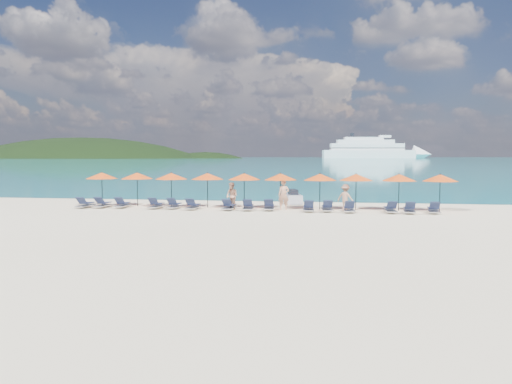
# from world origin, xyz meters

# --- Properties ---
(ground) EXTENTS (1400.00, 1400.00, 0.00)m
(ground) POSITION_xyz_m (0.00, 0.00, 0.00)
(ground) COLOR beige
(sea) EXTENTS (1600.00, 1300.00, 0.01)m
(sea) POSITION_xyz_m (0.00, 660.00, 0.01)
(sea) COLOR #1FA9B2
(sea) RESTS_ON ground
(headland_main) EXTENTS (374.00, 242.00, 126.50)m
(headland_main) POSITION_xyz_m (-300.00, 540.00, -38.00)
(headland_main) COLOR black
(headland_main) RESTS_ON ground
(headland_small) EXTENTS (162.00, 126.00, 85.50)m
(headland_small) POSITION_xyz_m (-150.00, 560.00, -35.00)
(headland_small) COLOR black
(headland_small) RESTS_ON ground
(cruise_ship) EXTENTS (135.25, 39.27, 37.19)m
(cruise_ship) POSITION_xyz_m (56.94, 607.01, 9.68)
(cruise_ship) COLOR white
(cruise_ship) RESTS_ON ground
(jetski) EXTENTS (1.59, 2.83, 0.95)m
(jetski) POSITION_xyz_m (1.69, 8.80, 0.39)
(jetski) COLOR #B3B9CA
(jetski) RESTS_ON ground
(beachgoer_a) EXTENTS (0.67, 0.44, 1.84)m
(beachgoer_a) POSITION_xyz_m (1.49, 4.54, 0.92)
(beachgoer_a) COLOR tan
(beachgoer_a) RESTS_ON ground
(beachgoer_b) EXTENTS (0.94, 0.84, 1.68)m
(beachgoer_b) POSITION_xyz_m (-1.73, 4.34, 0.84)
(beachgoer_b) COLOR tan
(beachgoer_b) RESTS_ON ground
(beachgoer_c) EXTENTS (1.15, 0.86, 1.61)m
(beachgoer_c) POSITION_xyz_m (5.24, 4.71, 0.80)
(beachgoer_c) COLOR tan
(beachgoer_c) RESTS_ON ground
(umbrella_0) EXTENTS (2.10, 2.10, 2.28)m
(umbrella_0) POSITION_xyz_m (-10.70, 5.08, 2.02)
(umbrella_0) COLOR black
(umbrella_0) RESTS_ON ground
(umbrella_1) EXTENTS (2.10, 2.10, 2.28)m
(umbrella_1) POSITION_xyz_m (-8.29, 5.23, 2.02)
(umbrella_1) COLOR black
(umbrella_1) RESTS_ON ground
(umbrella_2) EXTENTS (2.10, 2.10, 2.28)m
(umbrella_2) POSITION_xyz_m (-5.88, 5.01, 2.02)
(umbrella_2) COLOR black
(umbrella_2) RESTS_ON ground
(umbrella_3) EXTENTS (2.10, 2.10, 2.28)m
(umbrella_3) POSITION_xyz_m (-3.50, 5.15, 2.02)
(umbrella_3) COLOR black
(umbrella_3) RESTS_ON ground
(umbrella_4) EXTENTS (2.10, 2.10, 2.28)m
(umbrella_4) POSITION_xyz_m (-1.08, 5.05, 2.02)
(umbrella_4) COLOR black
(umbrella_4) RESTS_ON ground
(umbrella_5) EXTENTS (2.10, 2.10, 2.28)m
(umbrella_5) POSITION_xyz_m (1.21, 5.22, 2.02)
(umbrella_5) COLOR black
(umbrella_5) RESTS_ON ground
(umbrella_6) EXTENTS (2.10, 2.10, 2.28)m
(umbrella_6) POSITION_xyz_m (3.68, 5.15, 2.02)
(umbrella_6) COLOR black
(umbrella_6) RESTS_ON ground
(umbrella_7) EXTENTS (2.10, 2.10, 2.28)m
(umbrella_7) POSITION_xyz_m (5.89, 5.22, 2.02)
(umbrella_7) COLOR black
(umbrella_7) RESTS_ON ground
(umbrella_8) EXTENTS (2.10, 2.10, 2.28)m
(umbrella_8) POSITION_xyz_m (8.45, 5.19, 2.02)
(umbrella_8) COLOR black
(umbrella_8) RESTS_ON ground
(umbrella_9) EXTENTS (2.10, 2.10, 2.28)m
(umbrella_9) POSITION_xyz_m (10.81, 5.08, 2.02)
(umbrella_9) COLOR black
(umbrella_9) RESTS_ON ground
(lounger_0) EXTENTS (0.68, 1.72, 0.66)m
(lounger_0) POSITION_xyz_m (-11.20, 3.69, 0.24)
(lounger_0) COLOR silver
(lounger_0) RESTS_ON ground
(lounger_1) EXTENTS (0.65, 1.71, 0.66)m
(lounger_1) POSITION_xyz_m (-10.13, 4.00, 0.24)
(lounger_1) COLOR silver
(lounger_1) RESTS_ON ground
(lounger_2) EXTENTS (0.74, 1.74, 0.66)m
(lounger_2) POSITION_xyz_m (-8.84, 4.07, 0.24)
(lounger_2) COLOR silver
(lounger_2) RESTS_ON ground
(lounger_3) EXTENTS (0.62, 1.70, 0.66)m
(lounger_3) POSITION_xyz_m (-6.54, 3.98, 0.24)
(lounger_3) COLOR silver
(lounger_3) RESTS_ON ground
(lounger_4) EXTENTS (0.67, 1.72, 0.66)m
(lounger_4) POSITION_xyz_m (-5.38, 4.06, 0.24)
(lounger_4) COLOR silver
(lounger_4) RESTS_ON ground
(lounger_5) EXTENTS (0.64, 1.71, 0.66)m
(lounger_5) POSITION_xyz_m (-4.08, 3.76, 0.24)
(lounger_5) COLOR silver
(lounger_5) RESTS_ON ground
(lounger_6) EXTENTS (0.69, 1.72, 0.66)m
(lounger_6) POSITION_xyz_m (-1.81, 3.84, 0.24)
(lounger_6) COLOR silver
(lounger_6) RESTS_ON ground
(lounger_7) EXTENTS (0.78, 1.75, 0.66)m
(lounger_7) POSITION_xyz_m (-0.61, 3.84, 0.24)
(lounger_7) COLOR silver
(lounger_7) RESTS_ON ground
(lounger_8) EXTENTS (0.77, 1.75, 0.66)m
(lounger_8) POSITION_xyz_m (0.64, 4.09, 0.24)
(lounger_8) COLOR silver
(lounger_8) RESTS_ON ground
(lounger_9) EXTENTS (0.77, 1.75, 0.66)m
(lounger_9) POSITION_xyz_m (3.06, 3.73, 0.24)
(lounger_9) COLOR silver
(lounger_9) RESTS_ON ground
(lounger_10) EXTENTS (0.77, 1.75, 0.66)m
(lounger_10) POSITION_xyz_m (4.16, 3.94, 0.24)
(lounger_10) COLOR silver
(lounger_10) RESTS_ON ground
(lounger_11) EXTENTS (0.70, 1.73, 0.66)m
(lounger_11) POSITION_xyz_m (5.44, 3.70, 0.24)
(lounger_11) COLOR silver
(lounger_11) RESTS_ON ground
(lounger_12) EXTENTS (0.72, 1.73, 0.66)m
(lounger_12) POSITION_xyz_m (7.82, 3.81, 0.24)
(lounger_12) COLOR silver
(lounger_12) RESTS_ON ground
(lounger_13) EXTENTS (0.74, 1.74, 0.66)m
(lounger_13) POSITION_xyz_m (8.87, 3.69, 0.24)
(lounger_13) COLOR silver
(lounger_13) RESTS_ON ground
(lounger_14) EXTENTS (0.73, 1.74, 0.66)m
(lounger_14) POSITION_xyz_m (10.25, 3.92, 0.24)
(lounger_14) COLOR silver
(lounger_14) RESTS_ON ground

